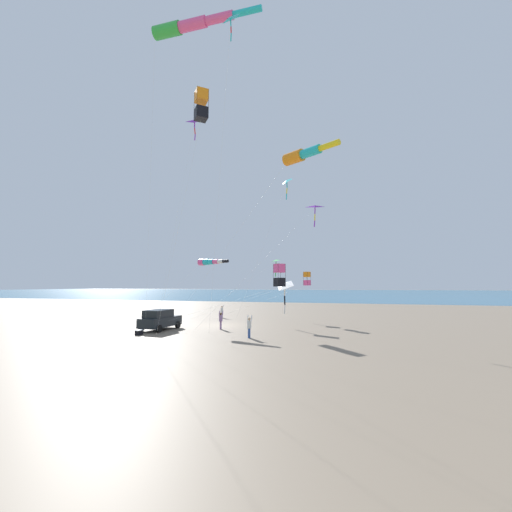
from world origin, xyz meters
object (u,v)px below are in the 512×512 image
(kite_box_rainbow_low_near, at_px, (307,279))
(kite_delta_orange_high_right, at_px, (194,122))
(person_child_green_jacket, at_px, (222,311))
(kite_delta_yellow_midlevel, at_px, (315,207))
(kite_delta_teal_far_right, at_px, (286,182))
(kite_windsock_red_high_left, at_px, (190,25))
(kite_delta_long_streamer_right, at_px, (284,286))
(parked_car, at_px, (160,319))
(kite_windsock_white_trailing, at_px, (210,262))
(kite_box_long_streamer_left, at_px, (201,105))
(kite_windsock_green_low_center, at_px, (303,155))
(kite_delta_checkered_midright, at_px, (276,261))
(cooler_box, at_px, (139,332))
(kite_box_small_distant, at_px, (279,275))
(person_adult_flyer, at_px, (249,326))
(person_child_grey_jacket, at_px, (221,319))
(kite_delta_purple_drifting, at_px, (230,22))

(kite_box_rainbow_low_near, distance_m, kite_delta_orange_high_right, 20.19)
(person_child_green_jacket, distance_m, kite_delta_orange_high_right, 22.08)
(kite_box_rainbow_low_near, distance_m, kite_delta_yellow_midlevel, 8.29)
(person_child_green_jacket, height_order, kite_delta_teal_far_right, kite_delta_teal_far_right)
(kite_windsock_red_high_left, bearing_deg, kite_delta_long_streamer_right, 164.22)
(parked_car, bearing_deg, kite_delta_yellow_midlevel, 112.55)
(kite_box_rainbow_low_near, xyz_separation_m, kite_windsock_white_trailing, (6.49, -8.85, 1.61))
(kite_box_rainbow_low_near, relative_size, kite_delta_long_streamer_right, 1.03)
(kite_box_rainbow_low_near, distance_m, kite_delta_long_streamer_right, 5.07)
(parked_car, relative_size, kite_windsock_white_trailing, 0.55)
(kite_box_rainbow_low_near, height_order, kite_delta_long_streamer_right, kite_box_rainbow_low_near)
(kite_delta_orange_high_right, distance_m, kite_box_long_streamer_left, 9.86)
(person_child_green_jacket, xyz_separation_m, kite_windsock_green_low_center, (16.18, 12.74, 12.33))
(person_child_green_jacket, bearing_deg, kite_box_rainbow_low_near, 79.42)
(kite_delta_teal_far_right, relative_size, kite_box_long_streamer_left, 0.84)
(parked_car, height_order, kite_box_rainbow_low_near, kite_box_rainbow_low_near)
(kite_box_rainbow_low_near, xyz_separation_m, kite_delta_orange_high_right, (8.28, -9.87, 15.55))
(parked_car, bearing_deg, kite_delta_checkered_midright, 154.06)
(cooler_box, bearing_deg, kite_delta_orange_high_right, 153.93)
(kite_box_small_distant, height_order, kite_delta_yellow_midlevel, kite_delta_yellow_midlevel)
(kite_box_rainbow_low_near, height_order, kite_delta_yellow_midlevel, kite_delta_yellow_midlevel)
(person_adult_flyer, xyz_separation_m, kite_delta_checkered_midright, (-17.12, -1.82, 6.34))
(person_adult_flyer, bearing_deg, kite_delta_teal_far_right, 168.19)
(kite_windsock_red_high_left, height_order, kite_delta_long_streamer_right, kite_windsock_red_high_left)
(parked_car, xyz_separation_m, person_adult_flyer, (1.89, 9.22, -0.01))
(person_child_grey_jacket, distance_m, kite_windsock_red_high_left, 23.14)
(kite_delta_checkered_midright, distance_m, kite_windsock_red_high_left, 27.25)
(kite_delta_orange_high_right, xyz_separation_m, kite_box_small_distant, (0.41, 8.65, -15.42))
(kite_windsock_green_low_center, bearing_deg, kite_windsock_red_high_left, -62.64)
(kite_windsock_red_high_left, distance_m, kite_delta_purple_drifting, 3.62)
(person_child_grey_jacket, xyz_separation_m, kite_delta_teal_far_right, (-3.49, 5.65, 13.72))
(kite_box_rainbow_low_near, bearing_deg, kite_delta_teal_far_right, -18.13)
(kite_box_small_distant, height_order, kite_windsock_white_trailing, kite_windsock_white_trailing)
(person_child_green_jacket, height_order, kite_windsock_white_trailing, kite_windsock_white_trailing)
(kite_box_rainbow_low_near, distance_m, kite_windsock_red_high_left, 25.07)
(kite_windsock_red_high_left, bearing_deg, person_adult_flyer, 158.80)
(person_child_green_jacket, height_order, kite_windsock_green_low_center, kite_windsock_green_low_center)
(kite_box_rainbow_low_near, xyz_separation_m, kite_delta_teal_far_right, (4.26, -1.40, 9.83))
(person_child_green_jacket, relative_size, kite_delta_checkered_midright, 0.17)
(kite_box_small_distant, bearing_deg, kite_delta_long_streamer_right, -174.39)
(kite_windsock_red_high_left, bearing_deg, kite_box_small_distant, 155.83)
(person_child_green_jacket, relative_size, person_child_grey_jacket, 0.96)
(person_child_green_jacket, xyz_separation_m, kite_box_small_distant, (10.75, 9.81, 4.06))
(person_adult_flyer, distance_m, kite_delta_yellow_midlevel, 13.95)
(parked_car, bearing_deg, kite_box_rainbow_low_near, 128.99)
(kite_delta_checkered_midright, distance_m, kite_box_long_streamer_left, 23.59)
(kite_box_long_streamer_left, height_order, kite_box_small_distant, kite_box_long_streamer_left)
(kite_delta_long_streamer_right, bearing_deg, kite_delta_checkered_midright, -162.56)
(kite_box_long_streamer_left, relative_size, kite_windsock_white_trailing, 2.24)
(parked_car, distance_m, kite_delta_teal_far_right, 18.31)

